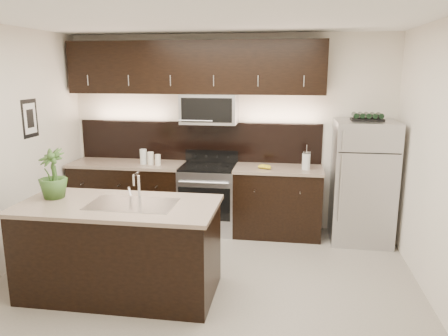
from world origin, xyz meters
name	(u,v)px	position (x,y,z in m)	size (l,w,h in m)	color
ground	(202,289)	(0.00, 0.00, 0.00)	(4.50, 4.50, 0.00)	gray
room_walls	(188,126)	(-0.11, -0.04, 1.70)	(4.52, 4.02, 2.71)	silver
counter_run	(194,197)	(-0.46, 1.69, 0.47)	(3.51, 0.65, 0.94)	black
upper_fixtures	(197,76)	(-0.43, 1.84, 2.14)	(3.49, 0.40, 1.66)	black
island	(120,248)	(-0.80, -0.17, 0.47)	(1.96, 0.96, 0.94)	black
sink_faucet	(132,202)	(-0.65, -0.16, 0.96)	(0.84, 0.50, 0.28)	silver
refrigerator	(363,182)	(1.80, 1.63, 0.80)	(0.77, 0.69, 1.59)	#B2B2B7
wine_rack	(367,117)	(1.80, 1.63, 1.64)	(0.39, 0.24, 0.10)	black
plant	(52,174)	(-1.51, -0.08, 1.19)	(0.28, 0.28, 0.51)	#325522
canisters	(149,158)	(-1.07, 1.62, 1.03)	(0.31, 0.13, 0.21)	silver
french_press	(306,160)	(1.07, 1.64, 1.06)	(0.11, 0.11, 0.32)	silver
bananas	(262,166)	(0.49, 1.61, 0.97)	(0.18, 0.14, 0.06)	gold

